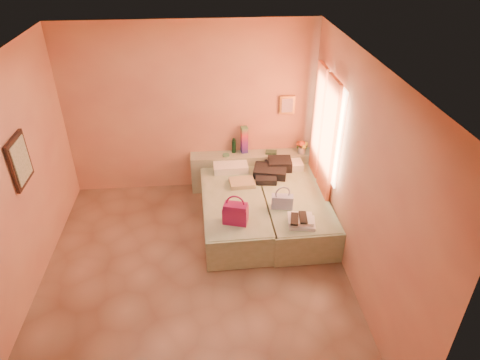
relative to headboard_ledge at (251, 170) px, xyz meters
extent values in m
plane|color=#9E7B5F|center=(-0.98, -2.10, -0.33)|extent=(4.50, 4.50, 0.00)
cube|color=#DFA477|center=(-0.98, 0.15, 1.07)|extent=(4.00, 0.02, 2.80)
cube|color=#DFA477|center=(-2.98, -2.10, 1.07)|extent=(0.02, 4.50, 2.80)
cube|color=#DFA477|center=(1.02, -2.10, 1.07)|extent=(0.02, 4.50, 2.80)
cube|color=silver|center=(-0.98, -2.10, 2.47)|extent=(4.00, 4.50, 0.02)
cube|color=#FFD29E|center=(1.00, -0.85, 1.18)|extent=(0.02, 1.10, 1.40)
cube|color=#F3683A|center=(0.96, -1.00, 0.82)|extent=(0.05, 0.55, 2.20)
cube|color=#F3683A|center=(0.96, -0.40, 0.82)|extent=(0.05, 0.45, 2.20)
cube|color=black|center=(-2.95, -1.70, 1.28)|extent=(0.04, 0.50, 0.60)
cube|color=#BB873E|center=(0.57, 0.12, 1.12)|extent=(0.25, 0.04, 0.30)
cube|color=#A1AE8F|center=(0.00, 0.00, 0.00)|extent=(2.05, 0.30, 0.65)
cube|color=#A9BD98|center=(-0.38, -1.05, -0.08)|extent=(0.95, 2.02, 0.50)
cube|color=#A9BD98|center=(0.52, -1.05, -0.08)|extent=(0.95, 2.02, 0.50)
cylinder|color=#13361F|center=(-0.29, 0.08, 0.45)|extent=(0.08, 0.08, 0.25)
cube|color=#9B1352|center=(-0.12, 0.06, 0.56)|extent=(0.12, 0.12, 0.46)
cylinder|color=#509469|center=(-0.44, -0.04, 0.34)|extent=(0.13, 0.13, 0.03)
cube|color=#294E36|center=(0.33, -0.01, 0.34)|extent=(0.21, 0.17, 0.03)
cube|color=silver|center=(0.84, -0.05, 0.46)|extent=(0.25, 0.25, 0.27)
cube|color=#9B1352|center=(-0.40, -1.66, 0.33)|extent=(0.37, 0.27, 0.31)
cube|color=tan|center=(-0.23, -0.71, 0.21)|extent=(0.40, 0.33, 0.07)
cube|color=black|center=(0.29, -0.46, 0.26)|extent=(0.66, 0.66, 0.17)
cube|color=#42569E|center=(0.28, -1.37, 0.27)|extent=(0.32, 0.18, 0.20)
cube|color=white|center=(0.48, -1.79, 0.23)|extent=(0.40, 0.36, 0.10)
cube|color=black|center=(0.43, -1.81, 0.29)|extent=(0.25, 0.30, 0.03)
camera|label=1|loc=(-0.75, -6.28, 3.72)|focal=32.00mm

